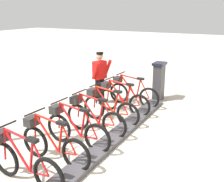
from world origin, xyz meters
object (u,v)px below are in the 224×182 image
object	(u,v)px
bike_docked_4	(75,128)
worker_near_rack	(100,76)
bike_docked_0	(132,92)
bike_docked_1	(121,99)
bike_docked_5	(52,143)
payment_kiosk	(159,81)
bike_docked_2	(108,107)
bike_docked_6	(22,161)
bike_docked_3	(93,117)

from	to	relation	value
bike_docked_4	worker_near_rack	bearing A→B (deg)	-70.52
bike_docked_4	bike_docked_0	bearing A→B (deg)	-90.00
bike_docked_1	bike_docked_5	size ratio (longest dim) A/B	1.00
payment_kiosk	worker_near_rack	size ratio (longest dim) A/B	0.77
bike_docked_2	bike_docked_4	bearing A→B (deg)	90.00
bike_docked_5	worker_near_rack	world-z (taller)	worker_near_rack
bike_docked_2	bike_docked_4	distance (m)	1.53
worker_near_rack	bike_docked_2	bearing A→B (deg)	128.02
bike_docked_4	bike_docked_6	xyz separation A→B (m)	(0.00, 1.53, 0.00)
payment_kiosk	bike_docked_3	world-z (taller)	payment_kiosk
bike_docked_0	bike_docked_2	world-z (taller)	same
bike_docked_3	bike_docked_5	xyz separation A→B (m)	(0.00, 1.53, 0.00)
bike_docked_3	bike_docked_5	world-z (taller)	same
worker_near_rack	payment_kiosk	bearing A→B (deg)	-142.95
bike_docked_0	worker_near_rack	distance (m)	1.13
bike_docked_4	bike_docked_5	distance (m)	0.77
bike_docked_0	bike_docked_5	xyz separation A→B (m)	(-0.00, 3.83, -0.00)
bike_docked_6	worker_near_rack	xyz separation A→B (m)	(0.99, -4.33, 0.48)
bike_docked_2	bike_docked_4	size ratio (longest dim) A/B	1.00
worker_near_rack	bike_docked_3	bearing A→B (deg)	115.97
bike_docked_5	worker_near_rack	distance (m)	3.73
payment_kiosk	bike_docked_2	xyz separation A→B (m)	(0.57, 2.45, -0.24)
bike_docked_4	bike_docked_5	world-z (taller)	same
bike_docked_3	bike_docked_4	bearing A→B (deg)	90.00
bike_docked_4	worker_near_rack	world-z (taller)	worker_near_rack
payment_kiosk	bike_docked_4	distance (m)	4.03
payment_kiosk	bike_docked_5	xyz separation A→B (m)	(0.57, 4.75, -0.24)
payment_kiosk	bike_docked_6	size ratio (longest dim) A/B	0.74
payment_kiosk	bike_docked_0	xyz separation A→B (m)	(0.57, 0.91, -0.24)
bike_docked_4	bike_docked_3	bearing A→B (deg)	-90.00
bike_docked_3	bike_docked_4	world-z (taller)	same
bike_docked_2	worker_near_rack	size ratio (longest dim) A/B	1.04
bike_docked_0	bike_docked_1	distance (m)	0.77
bike_docked_1	bike_docked_3	world-z (taller)	same
bike_docked_3	bike_docked_5	bearing A→B (deg)	90.00
bike_docked_1	bike_docked_4	size ratio (longest dim) A/B	1.00
bike_docked_2	bike_docked_1	bearing A→B (deg)	-90.00
payment_kiosk	bike_docked_4	world-z (taller)	payment_kiosk
bike_docked_2	bike_docked_6	xyz separation A→B (m)	(0.00, 3.07, 0.00)
payment_kiosk	worker_near_rack	world-z (taller)	worker_near_rack
bike_docked_0	bike_docked_3	bearing A→B (deg)	90.00
payment_kiosk	bike_docked_0	distance (m)	1.10
payment_kiosk	worker_near_rack	distance (m)	1.97
bike_docked_4	worker_near_rack	xyz separation A→B (m)	(0.99, -2.80, 0.48)
bike_docked_1	bike_docked_6	distance (m)	3.83
bike_docked_5	bike_docked_0	bearing A→B (deg)	-90.00
worker_near_rack	bike_docked_4	bearing A→B (deg)	109.48
bike_docked_0	bike_docked_6	distance (m)	4.60
payment_kiosk	bike_docked_2	bearing A→B (deg)	76.84
bike_docked_0	bike_docked_3	size ratio (longest dim) A/B	1.00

